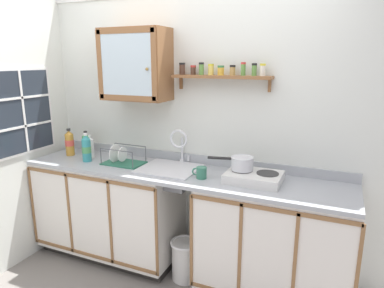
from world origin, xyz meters
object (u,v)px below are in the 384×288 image
(bottle_detergent_teal_3, at_px, (86,149))
(trash_bin, at_px, (185,259))
(mug, at_px, (201,173))
(saucepan, at_px, (242,163))
(hot_plate_stove, at_px, (254,177))
(bottle_juice_amber_0, at_px, (70,143))
(bottle_soda_green_2, at_px, (86,144))
(wall_cabinet, at_px, (136,65))
(dish_rack, at_px, (122,160))
(bottle_opaque_white_1, at_px, (91,148))
(sink, at_px, (171,171))

(bottle_detergent_teal_3, height_order, trash_bin, bottle_detergent_teal_3)
(mug, bearing_deg, saucepan, 20.91)
(hot_plate_stove, relative_size, bottle_detergent_teal_3, 1.58)
(trash_bin, bearing_deg, bottle_juice_amber_0, 175.31)
(saucepan, relative_size, bottle_detergent_teal_3, 1.35)
(bottle_soda_green_2, xyz_separation_m, trash_bin, (1.15, -0.19, -0.86))
(saucepan, relative_size, wall_cabinet, 0.58)
(dish_rack, bearing_deg, bottle_opaque_white_1, 174.20)
(dish_rack, distance_m, mug, 0.80)
(hot_plate_stove, bearing_deg, bottle_opaque_white_1, 178.95)
(mug, bearing_deg, bottle_soda_green_2, 171.29)
(mug, xyz_separation_m, wall_cabinet, (-0.70, 0.22, 0.81))
(bottle_soda_green_2, bearing_deg, sink, -4.38)
(bottle_juice_amber_0, xyz_separation_m, trash_bin, (1.27, -0.10, -0.88))
(trash_bin, bearing_deg, bottle_soda_green_2, 170.59)
(dish_rack, distance_m, wall_cabinet, 0.84)
(bottle_detergent_teal_3, height_order, mug, bottle_detergent_teal_3)
(bottle_juice_amber_0, height_order, trash_bin, bottle_juice_amber_0)
(mug, bearing_deg, sink, 159.37)
(saucepan, bearing_deg, bottle_juice_amber_0, 179.95)
(dish_rack, height_order, mug, dish_rack)
(sink, bearing_deg, trash_bin, -32.24)
(sink, xyz_separation_m, bottle_soda_green_2, (-0.96, 0.07, 0.12))
(bottle_detergent_teal_3, bearing_deg, bottle_opaque_white_1, 112.00)
(sink, bearing_deg, bottle_detergent_teal_3, -172.11)
(saucepan, distance_m, mug, 0.32)
(wall_cabinet, xyz_separation_m, trash_bin, (0.56, -0.21, -1.62))
(dish_rack, relative_size, mug, 3.03)
(bottle_soda_green_2, distance_m, bottle_detergent_teal_3, 0.25)
(bottle_opaque_white_1, xyz_separation_m, bottle_soda_green_2, (-0.12, 0.08, 0.01))
(sink, height_order, trash_bin, sink)
(sink, xyz_separation_m, trash_bin, (0.18, -0.12, -0.74))
(trash_bin, bearing_deg, wall_cabinet, 159.40)
(hot_plate_stove, xyz_separation_m, trash_bin, (-0.54, -0.08, -0.79))
(bottle_detergent_teal_3, bearing_deg, hot_plate_stove, 2.84)
(hot_plate_stove, distance_m, trash_bin, 0.96)
(bottle_detergent_teal_3, bearing_deg, mug, -0.68)
(hot_plate_stove, xyz_separation_m, dish_rack, (-1.19, -0.01, -0.00))
(bottle_soda_green_2, distance_m, mug, 1.31)
(hot_plate_stove, relative_size, trash_bin, 1.19)
(sink, height_order, bottle_soda_green_2, sink)
(wall_cabinet, bearing_deg, trash_bin, -20.60)
(bottle_soda_green_2, height_order, wall_cabinet, wall_cabinet)
(saucepan, relative_size, trash_bin, 1.01)
(hot_plate_stove, bearing_deg, bottle_juice_amber_0, 179.26)
(hot_plate_stove, xyz_separation_m, bottle_soda_green_2, (-1.69, 0.11, 0.07))
(sink, xyz_separation_m, dish_rack, (-0.46, -0.05, 0.05))
(dish_rack, relative_size, wall_cabinet, 0.59)
(sink, distance_m, mug, 0.36)
(trash_bin, bearing_deg, mug, -3.17)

